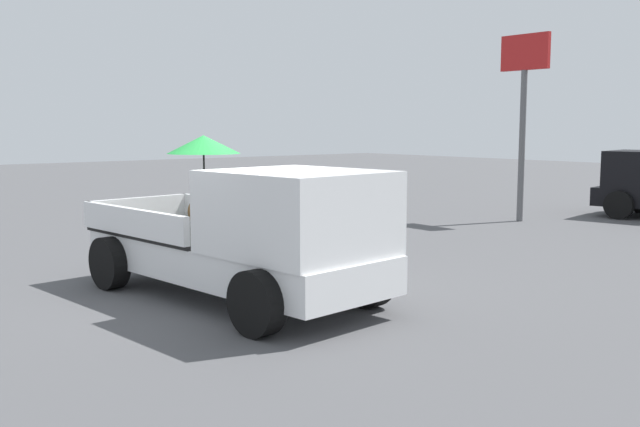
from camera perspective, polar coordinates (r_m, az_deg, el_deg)
name	(u,v)px	position (r m, az deg, el deg)	size (l,w,h in m)	color
ground_plane	(232,297)	(10.53, -7.01, -6.64)	(80.00, 80.00, 0.00)	#4C4C4F
pickup_truck_main	(252,235)	(10.00, -5.46, -1.71)	(5.20, 2.63, 2.33)	black
motel_sign	(524,90)	(19.31, 15.91, 9.43)	(1.40, 0.16, 4.79)	#59595B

